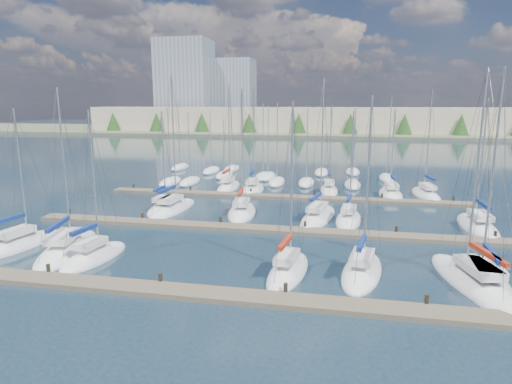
% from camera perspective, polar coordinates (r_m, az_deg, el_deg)
% --- Properties ---
extents(ground, '(400.00, 400.00, 0.00)m').
position_cam_1_polar(ground, '(81.94, 6.25, 3.68)').
color(ground, '#213442').
rests_on(ground, ground).
extents(dock_near, '(44.00, 1.93, 1.10)m').
position_cam_1_polar(dock_near, '(26.39, -5.19, -13.49)').
color(dock_near, '#6B5E4C').
rests_on(dock_near, ground).
extents(dock_mid, '(44.00, 1.93, 1.10)m').
position_cam_1_polar(dock_mid, '(39.15, 0.57, -4.93)').
color(dock_mid, '#6B5E4C').
rests_on(dock_mid, ground).
extents(dock_far, '(44.00, 1.93, 1.10)m').
position_cam_1_polar(dock_far, '(52.55, 3.38, -0.63)').
color(dock_far, '#6B5E4C').
rests_on(dock_far, ground).
extents(sailboat_h, '(2.59, 6.58, 11.35)m').
position_cam_1_polar(sailboat_h, '(47.59, -12.21, -2.15)').
color(sailboat_h, white).
rests_on(sailboat_h, ground).
extents(sailboat_c, '(3.35, 7.09, 11.69)m').
position_cam_1_polar(sailboat_c, '(34.39, -20.75, -8.07)').
color(sailboat_c, white).
rests_on(sailboat_c, ground).
extents(sailboat_p, '(2.67, 7.00, 11.95)m').
position_cam_1_polar(sailboat_p, '(56.79, 9.70, 0.20)').
color(sailboat_p, white).
rests_on(sailboat_p, ground).
extents(sailboat_l, '(3.06, 7.56, 11.42)m').
position_cam_1_polar(sailboat_l, '(43.06, 12.23, -3.62)').
color(sailboat_l, white).
rests_on(sailboat_l, ground).
extents(sailboat_a, '(3.63, 8.42, 11.78)m').
position_cam_1_polar(sailboat_a, '(39.75, -28.80, -6.13)').
color(sailboat_a, white).
rests_on(sailboat_a, ground).
extents(sailboat_r, '(3.56, 8.79, 13.95)m').
position_cam_1_polar(sailboat_r, '(57.55, 21.72, -0.33)').
color(sailboat_r, white).
rests_on(sailboat_r, ground).
extents(sailboat_m, '(2.83, 9.09, 12.58)m').
position_cam_1_polar(sailboat_m, '(44.88, 27.41, -4.08)').
color(sailboat_m, white).
rests_on(sailboat_m, ground).
extents(sailboat_j, '(3.69, 8.33, 13.57)m').
position_cam_1_polar(sailboat_j, '(44.96, -1.90, -2.70)').
color(sailboat_j, white).
rests_on(sailboat_j, ground).
extents(sailboat_n, '(2.47, 8.07, 14.52)m').
position_cam_1_polar(sailboat_n, '(58.49, -3.68, 0.68)').
color(sailboat_n, white).
rests_on(sailboat_n, ground).
extents(sailboat_e, '(3.80, 8.18, 12.63)m').
position_cam_1_polar(sailboat_e, '(30.43, 13.94, -10.21)').
color(sailboat_e, white).
rests_on(sailboat_e, ground).
extents(sailboat_f, '(5.06, 10.54, 14.26)m').
position_cam_1_polar(sailboat_f, '(31.21, 26.90, -10.63)').
color(sailboat_f, white).
rests_on(sailboat_f, ground).
extents(sailboat_g, '(3.57, 8.79, 14.28)m').
position_cam_1_polar(sailboat_g, '(31.39, 28.06, -10.61)').
color(sailboat_g, white).
rests_on(sailboat_g, ground).
extents(sailboat_i, '(3.42, 9.63, 15.23)m').
position_cam_1_polar(sailboat_i, '(47.25, -11.01, -2.19)').
color(sailboat_i, white).
rests_on(sailboat_i, ground).
extents(sailboat_k, '(4.43, 10.05, 14.59)m').
position_cam_1_polar(sailboat_k, '(43.42, 8.26, -3.33)').
color(sailboat_k, white).
rests_on(sailboat_k, ground).
extents(sailboat_o, '(3.02, 7.61, 14.11)m').
position_cam_1_polar(sailboat_o, '(56.89, -0.42, 0.39)').
color(sailboat_o, white).
rests_on(sailboat_o, ground).
extents(sailboat_q, '(2.96, 7.89, 11.47)m').
position_cam_1_polar(sailboat_q, '(56.41, 17.51, -0.28)').
color(sailboat_q, white).
rests_on(sailboat_q, ground).
extents(sailboat_b, '(5.15, 10.23, 13.32)m').
position_cam_1_polar(sailboat_b, '(36.97, -23.86, -6.96)').
color(sailboat_b, white).
rests_on(sailboat_b, ground).
extents(sailboat_d, '(3.17, 7.60, 12.28)m').
position_cam_1_polar(sailboat_d, '(29.65, 4.29, -10.47)').
color(sailboat_d, white).
rests_on(sailboat_d, ground).
extents(distant_boats, '(36.93, 20.75, 13.30)m').
position_cam_1_polar(distant_boats, '(66.52, 1.29, 2.13)').
color(distant_boats, '#9EA0A5').
rests_on(distant_boats, ground).
extents(shoreline, '(400.00, 60.00, 38.00)m').
position_cam_1_polar(shoreline, '(171.86, 4.49, 10.38)').
color(shoreline, '#666B51').
rests_on(shoreline, ground).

